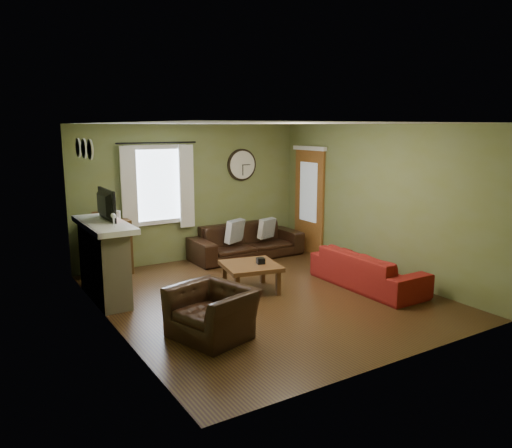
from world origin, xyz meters
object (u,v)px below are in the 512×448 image
sofa_red (368,269)px  coffee_table (251,277)px  sofa_brown (246,241)px  armchair (212,312)px  bookshelf (107,248)px

sofa_red → coffee_table: size_ratio=2.41×
sofa_brown → armchair: (-2.30, -3.06, -0.02)m
bookshelf → armchair: bearing=-83.4°
armchair → coffee_table: 1.79m
sofa_red → armchair: armchair is taller
sofa_red → armchair: size_ratio=2.10×
bookshelf → sofa_red: bearing=-40.0°
bookshelf → coffee_table: bearing=-50.6°
armchair → coffee_table: (1.30, 1.24, -0.09)m
sofa_brown → armchair: bearing=-126.9°
sofa_red → coffee_table: bearing=64.8°
sofa_brown → armchair: size_ratio=2.35×
sofa_red → coffee_table: sofa_red is taller
coffee_table → sofa_red: bearing=-25.2°
bookshelf → armchair: (0.38, -3.28, -0.17)m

